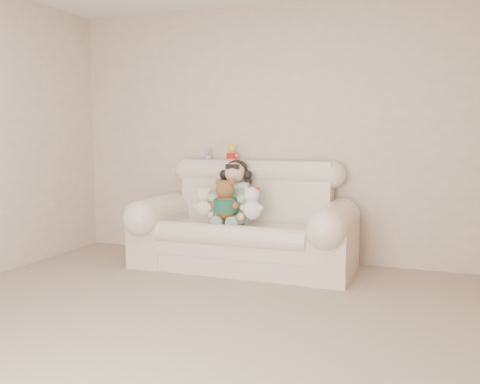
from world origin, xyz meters
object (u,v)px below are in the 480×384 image
sofa (244,215)px  brown_teddy (225,195)px  cream_teddy (204,200)px  white_cat (252,200)px  seated_child (235,191)px

sofa → brown_teddy: sofa is taller
sofa → cream_teddy: (-0.36, -0.13, 0.15)m
sofa → white_cat: sofa is taller
brown_teddy → cream_teddy: 0.24m
white_cat → cream_teddy: 0.48m
sofa → brown_teddy: bearing=-128.5°
seated_child → white_cat: 0.31m
seated_child → sofa: bearing=-37.4°
sofa → cream_teddy: size_ratio=6.28×
sofa → cream_teddy: 0.41m
sofa → brown_teddy: (-0.13, -0.16, 0.21)m
brown_teddy → white_cat: brown_teddy is taller
seated_child → brown_teddy: bearing=-95.1°
seated_child → brown_teddy: size_ratio=1.43×
brown_teddy → white_cat: 0.26m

